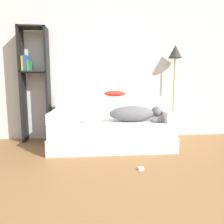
# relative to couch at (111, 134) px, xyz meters

# --- Properties ---
(wall_back) EXTENTS (7.79, 0.06, 2.70)m
(wall_back) POSITION_rel_couch_xyz_m (0.15, 0.64, 1.15)
(wall_back) COLOR silver
(wall_back) RESTS_ON ground_plane
(couch) EXTENTS (1.83, 0.86, 0.41)m
(couch) POSITION_rel_couch_xyz_m (0.00, 0.00, 0.00)
(couch) COLOR silver
(couch) RESTS_ON ground_plane
(couch_backrest) EXTENTS (1.79, 0.15, 0.36)m
(couch_backrest) POSITION_rel_couch_xyz_m (0.00, 0.36, 0.39)
(couch_backrest) COLOR silver
(couch_backrest) RESTS_ON couch
(couch_arm_left) EXTENTS (0.15, 0.67, 0.16)m
(couch_arm_left) POSITION_rel_couch_xyz_m (-0.84, -0.01, 0.29)
(couch_arm_left) COLOR silver
(couch_arm_left) RESTS_ON couch
(couch_arm_right) EXTENTS (0.15, 0.67, 0.16)m
(couch_arm_right) POSITION_rel_couch_xyz_m (0.84, -0.01, 0.29)
(couch_arm_right) COLOR silver
(couch_arm_right) RESTS_ON couch
(dog) EXTENTS (0.81, 0.31, 0.24)m
(dog) POSITION_rel_couch_xyz_m (0.34, -0.08, 0.33)
(dog) COLOR slate
(dog) RESTS_ON couch
(laptop) EXTENTS (0.36, 0.32, 0.02)m
(laptop) POSITION_rel_couch_xyz_m (-0.31, -0.08, 0.22)
(laptop) COLOR #B7B7BC
(laptop) RESTS_ON couch
(throw_pillow) EXTENTS (0.37, 0.15, 0.09)m
(throw_pillow) POSITION_rel_couch_xyz_m (0.09, 0.38, 0.61)
(throw_pillow) COLOR red
(throw_pillow) RESTS_ON couch_backrest
(bookshelf) EXTENTS (0.45, 0.26, 1.90)m
(bookshelf) POSITION_rel_couch_xyz_m (-1.26, 0.46, 0.85)
(bookshelf) COLOR black
(bookshelf) RESTS_ON ground_plane
(floor_lamp) EXTENTS (0.23, 0.23, 1.66)m
(floor_lamp) POSITION_rel_couch_xyz_m (1.16, 0.45, 1.17)
(floor_lamp) COLOR tan
(floor_lamp) RESTS_ON ground_plane
(power_adapter) EXTENTS (0.06, 0.06, 0.03)m
(power_adapter) POSITION_rel_couch_xyz_m (0.26, -0.90, -0.19)
(power_adapter) COLOR white
(power_adapter) RESTS_ON ground_plane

